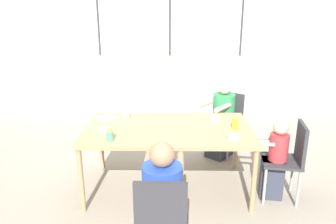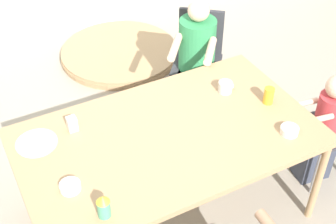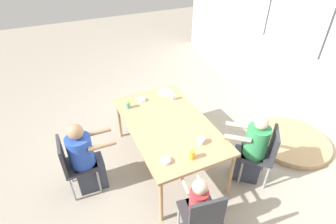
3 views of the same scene
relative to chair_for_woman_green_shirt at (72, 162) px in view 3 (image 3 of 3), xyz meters
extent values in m
plane|color=gray|center=(0.03, 1.33, -0.52)|extent=(16.00, 16.00, 0.00)
cube|color=silver|center=(0.03, 4.10, 0.88)|extent=(8.40, 0.06, 2.80)
cube|color=silver|center=(0.03, 4.06, 1.19)|extent=(5.20, 0.02, 1.07)
cube|color=#333333|center=(-1.27, 4.05, 1.19)|extent=(0.04, 0.01, 1.07)
cube|color=#333333|center=(0.03, 4.05, 1.19)|extent=(0.04, 0.01, 1.07)
cube|color=tan|center=(0.03, 1.33, 0.21)|extent=(1.84, 1.08, 0.04)
cylinder|color=tan|center=(-0.84, 0.84, -0.17)|extent=(0.05, 0.05, 0.71)
cylinder|color=tan|center=(0.90, 0.84, -0.17)|extent=(0.05, 0.05, 0.71)
cylinder|color=tan|center=(-0.84, 1.82, -0.17)|extent=(0.05, 0.05, 0.71)
cylinder|color=tan|center=(0.90, 1.82, -0.17)|extent=(0.05, 0.05, 0.71)
cube|color=#333338|center=(0.00, 0.09, -0.08)|extent=(0.41, 0.41, 0.03)
cube|color=#333338|center=(0.00, -0.09, 0.14)|extent=(0.38, 0.05, 0.42)
cylinder|color=#99999E|center=(-0.16, 0.27, -0.31)|extent=(0.03, 0.03, 0.43)
cylinder|color=#99999E|center=(0.18, 0.26, -0.31)|extent=(0.03, 0.03, 0.43)
cylinder|color=#99999E|center=(-0.17, -0.07, -0.31)|extent=(0.03, 0.03, 0.43)
cylinder|color=#99999E|center=(0.17, -0.08, -0.31)|extent=(0.03, 0.03, 0.43)
cube|color=#333338|center=(0.82, 2.29, -0.08)|extent=(0.56, 0.56, 0.03)
cube|color=#333338|center=(0.93, 2.43, 0.14)|extent=(0.32, 0.27, 0.42)
cylinder|color=#99999E|center=(0.84, 2.05, -0.31)|extent=(0.03, 0.03, 0.43)
cylinder|color=#99999E|center=(0.58, 2.26, -0.31)|extent=(0.03, 0.03, 0.43)
cylinder|color=#99999E|center=(1.06, 2.31, -0.31)|extent=(0.03, 0.03, 0.43)
cylinder|color=#99999E|center=(0.79, 2.53, -0.31)|extent=(0.03, 0.03, 0.43)
cube|color=#333338|center=(1.25, 1.13, -0.08)|extent=(0.46, 0.46, 0.03)
cube|color=#333338|center=(1.43, 1.11, 0.14)|extent=(0.10, 0.38, 0.42)
cylinder|color=#99999E|center=(1.06, 0.99, -0.31)|extent=(0.03, 0.03, 0.43)
cylinder|color=#99999E|center=(1.11, 1.33, -0.31)|extent=(0.03, 0.03, 0.43)
cube|color=#333847|center=(0.00, 0.19, -0.30)|extent=(0.29, 0.38, 0.45)
cylinder|color=#284CB7|center=(0.00, 0.13, 0.15)|extent=(0.31, 0.31, 0.43)
sphere|color=#A37A5B|center=(0.00, 0.13, 0.46)|extent=(0.19, 0.19, 0.19)
cylinder|color=#A37A5B|center=(-0.13, 0.40, 0.26)|extent=(0.07, 0.34, 0.06)
cylinder|color=#A37A5B|center=(0.15, 0.39, 0.26)|extent=(0.07, 0.34, 0.06)
cube|color=#333847|center=(0.75, 2.21, -0.30)|extent=(0.44, 0.45, 0.45)
cylinder|color=#2D844C|center=(0.79, 2.26, 0.15)|extent=(0.30, 0.30, 0.44)
sphere|color=#DBB293|center=(0.79, 2.26, 0.46)|extent=(0.17, 0.17, 0.17)
cylinder|color=#DBB293|center=(0.73, 1.97, 0.26)|extent=(0.26, 0.29, 0.06)
cylinder|color=#DBB293|center=(0.52, 2.14, 0.26)|extent=(0.26, 0.29, 0.06)
cube|color=#333847|center=(1.18, 1.15, -0.30)|extent=(0.27, 0.22, 0.45)
cylinder|color=#B23338|center=(1.22, 1.14, 0.08)|extent=(0.20, 0.20, 0.29)
sphere|color=#DBB293|center=(1.22, 1.14, 0.31)|extent=(0.16, 0.16, 0.16)
cylinder|color=#DBB293|center=(1.03, 1.08, 0.14)|extent=(0.22, 0.07, 0.04)
cylinder|color=#DBB293|center=(1.06, 1.26, 0.14)|extent=(0.22, 0.07, 0.04)
cylinder|color=beige|center=(0.58, 1.53, 0.26)|extent=(0.10, 0.10, 0.08)
torus|color=beige|center=(0.63, 1.53, 0.26)|extent=(0.01, 0.05, 0.05)
cylinder|color=#4CA57F|center=(-0.54, 0.94, 0.28)|extent=(0.07, 0.07, 0.11)
cone|color=gold|center=(-0.54, 0.94, 0.35)|extent=(0.07, 0.07, 0.04)
cylinder|color=gold|center=(0.77, 1.30, 0.28)|extent=(0.07, 0.07, 0.12)
cube|color=silver|center=(-0.47, 1.64, 0.27)|extent=(0.06, 0.06, 0.09)
cylinder|color=white|center=(-0.64, 1.19, 0.25)|extent=(0.12, 0.12, 0.04)
cylinder|color=silver|center=(0.70, 0.99, 0.25)|extent=(0.11, 0.11, 0.05)
cylinder|color=beige|center=(-0.70, 1.63, 0.23)|extent=(0.25, 0.25, 0.01)
cylinder|color=tan|center=(0.53, 3.36, -0.51)|extent=(1.21, 1.21, 0.03)
cylinder|color=tan|center=(0.53, 3.36, -0.48)|extent=(1.22, 1.22, 0.03)
cylinder|color=tan|center=(0.53, 3.36, -0.45)|extent=(1.21, 1.21, 0.03)
camera|label=1|loc=(0.08, -2.08, 1.49)|focal=35.00mm
camera|label=2|loc=(-0.95, -0.55, 2.17)|focal=50.00mm
camera|label=3|loc=(2.62, 0.13, 2.46)|focal=28.00mm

